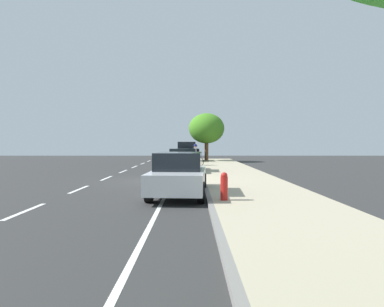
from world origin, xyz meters
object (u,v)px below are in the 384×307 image
(parked_suv_black_mid, at_px, (188,152))
(cyclist_with_backpack, at_px, (197,153))
(parked_sedan_green_second, at_px, (185,161))
(street_tree_mid_block, at_px, (208,129))
(bicycle_at_curb, at_px, (194,162))
(parked_sedan_silver_nearest, at_px, (180,174))
(fire_hydrant, at_px, (225,186))

(parked_suv_black_mid, relative_size, cyclist_with_backpack, 2.62)
(parked_suv_black_mid, bearing_deg, parked_sedan_green_second, -90.00)
(parked_sedan_green_second, xyz_separation_m, cyclist_with_backpack, (0.81, 5.11, 0.36))
(street_tree_mid_block, bearing_deg, bicycle_at_curb, -101.61)
(parked_sedan_silver_nearest, distance_m, bicycle_at_curb, 14.45)
(cyclist_with_backpack, bearing_deg, parked_sedan_green_second, -99.05)
(parked_sedan_silver_nearest, distance_m, cyclist_with_backpack, 14.01)
(cyclist_with_backpack, bearing_deg, fire_hydrant, -87.54)
(parked_suv_black_mid, relative_size, bicycle_at_curb, 2.69)
(parked_sedan_silver_nearest, xyz_separation_m, bicycle_at_curb, (0.52, 14.44, -0.37))
(parked_suv_black_mid, distance_m, fire_hydrant, 22.42)
(parked_sedan_green_second, height_order, cyclist_with_backpack, cyclist_with_backpack)
(street_tree_mid_block, bearing_deg, parked_sedan_silver_nearest, -95.12)
(parked_sedan_silver_nearest, height_order, parked_suv_black_mid, parked_suv_black_mid)
(parked_sedan_green_second, relative_size, cyclist_with_backpack, 2.48)
(parked_suv_black_mid, height_order, street_tree_mid_block, street_tree_mid_block)
(cyclist_with_backpack, bearing_deg, parked_suv_black_mid, 96.90)
(parked_sedan_silver_nearest, relative_size, street_tree_mid_block, 0.96)
(parked_sedan_green_second, xyz_separation_m, parked_suv_black_mid, (-0.00, 11.83, 0.27))
(parked_sedan_green_second, height_order, bicycle_at_curb, parked_sedan_green_second)
(parked_sedan_silver_nearest, relative_size, bicycle_at_curb, 2.57)
(parked_sedan_silver_nearest, height_order, street_tree_mid_block, street_tree_mid_block)
(cyclist_with_backpack, bearing_deg, bicycle_at_curb, 116.10)
(fire_hydrant, bearing_deg, bicycle_at_curb, 93.18)
(parked_sedan_silver_nearest, distance_m, parked_suv_black_mid, 20.71)
(bicycle_at_curb, bearing_deg, street_tree_mid_block, 78.39)
(parked_suv_black_mid, relative_size, street_tree_mid_block, 1.00)
(parked_sedan_green_second, relative_size, bicycle_at_curb, 2.55)
(parked_sedan_silver_nearest, bearing_deg, fire_hydrant, -49.55)
(parked_sedan_green_second, height_order, parked_suv_black_mid, parked_suv_black_mid)
(bicycle_at_curb, bearing_deg, cyclist_with_backpack, -63.90)
(bicycle_at_curb, bearing_deg, parked_sedan_green_second, -96.06)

